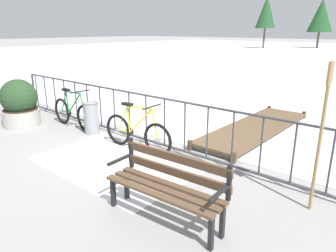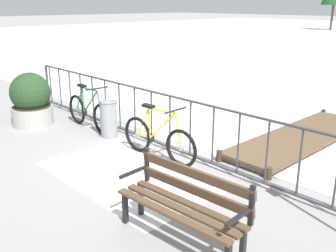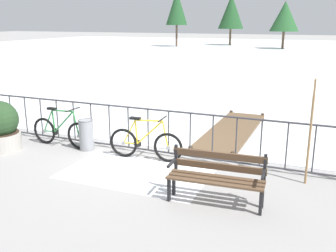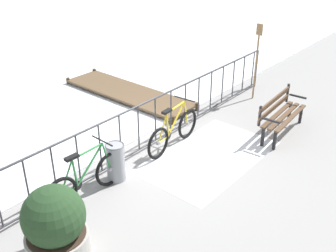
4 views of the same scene
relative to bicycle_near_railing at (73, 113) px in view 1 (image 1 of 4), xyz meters
name	(u,v)px [view 1 (image 1 of 4)]	position (x,y,z in m)	size (l,w,h in m)	color
ground_plane	(138,141)	(1.92, 0.35, -0.37)	(160.00, 160.00, 0.00)	gray
snow_patch	(112,164)	(2.46, -0.85, -0.36)	(2.91, 1.70, 0.01)	white
railing_fence	(138,116)	(1.92, 0.35, 0.19)	(9.06, 0.06, 1.07)	#38383D
bicycle_near_railing	(73,113)	(0.00, 0.00, 0.00)	(1.71, 0.52, 0.97)	black
bicycle_second	(137,133)	(2.29, -0.04, 0.00)	(1.71, 0.52, 0.97)	black
park_bench	(168,181)	(4.29, -1.43, 0.14)	(1.63, 0.59, 0.89)	brown
planter_with_shrub	(20,104)	(-1.16, -0.75, 0.19)	(0.89, 0.89, 1.17)	#ADA8A0
trash_bin	(91,118)	(0.71, 0.03, 0.00)	(0.35, 0.35, 0.73)	gray
oar_upright	(322,129)	(5.64, -0.03, 0.77)	(0.04, 0.16, 1.98)	#937047
wooden_dock	(255,127)	(3.59, 2.59, -0.25)	(1.10, 3.97, 0.20)	brown
tree_west_mid	(266,12)	(-10.87, 35.12, 4.00)	(2.45, 2.45, 6.33)	brown
tree_far_east	(321,16)	(-5.80, 40.13, 3.62)	(3.05, 3.05, 6.02)	brown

